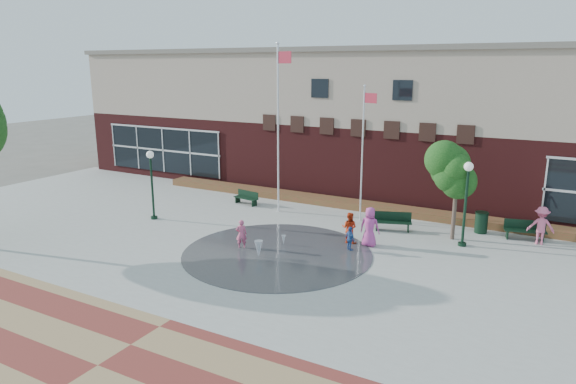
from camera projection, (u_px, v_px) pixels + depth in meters
The scene contains 22 objects.
ground at pixel (239, 277), 20.21m from camera, with size 120.00×120.00×0.00m, color #666056.
plaza_concrete at pixel (288, 247), 23.61m from camera, with size 46.00×18.00×0.01m, color #A8A8A0.
paver_band at pixel (98, 366), 14.25m from camera, with size 46.00×6.00×0.01m, color maroon.
splash_pad at pixel (277, 253), 22.76m from camera, with size 8.40×8.40×0.01m, color #383A3D.
library_building at pixel (386, 119), 33.96m from camera, with size 44.40×10.40×9.20m.
flower_bed at pixel (350, 208), 30.08m from camera, with size 26.00×1.20×0.40m, color #A92A26.
flagpole_left at pixel (279, 120), 28.02m from camera, with size 1.06×0.38×9.34m.
flagpole_right at pixel (363, 147), 26.60m from camera, with size 0.84×0.36×7.18m.
lamp_left at pixel (152, 177), 27.29m from camera, with size 0.40×0.40×3.75m.
lamp_right at pixel (466, 195), 23.11m from camera, with size 0.42×0.42×3.95m.
bench_left at pixel (246, 200), 30.70m from camera, with size 1.68×0.73×0.82m.
bench_mid at pixel (392, 225), 25.81m from camera, with size 1.95×1.13×0.94m.
bench_right at pixel (525, 234), 24.47m from camera, with size 1.95×0.95×0.94m.
trash_can at pixel (481, 222), 25.42m from camera, with size 0.66×0.66×1.08m.
tree_mid at pixel (457, 172), 23.83m from camera, with size 2.69×2.69×4.53m.
water_jet_a at pixel (259, 258), 22.27m from camera, with size 0.38×0.38×0.73m, color white.
water_jet_b at pixel (284, 245), 23.80m from camera, with size 0.20×0.20×0.45m, color white.
child_splash at pixel (241, 234), 23.27m from camera, with size 0.49×0.32×1.35m, color #DB557E.
adult_red at pixel (349, 228), 23.91m from camera, with size 0.73×0.57×1.50m, color red.
adult_pink at pixel (370, 227), 23.48m from camera, with size 0.91×0.59×1.85m, color #C7439A.
child_blue at pixel (350, 239), 22.96m from camera, with size 0.66×0.28×1.13m, color #315EA5.
person_bench at pixel (541, 226), 23.73m from camera, with size 1.17×0.67×1.81m, color #EA648C.
Camera 1 is at (10.74, -15.56, 8.13)m, focal length 32.00 mm.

